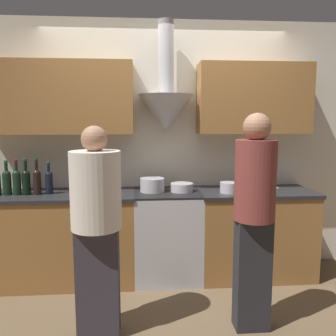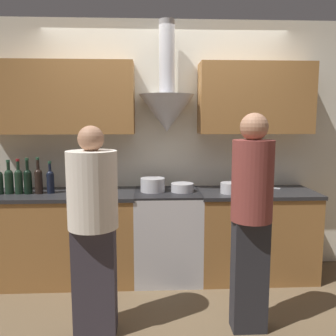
{
  "view_description": "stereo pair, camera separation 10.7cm",
  "coord_description": "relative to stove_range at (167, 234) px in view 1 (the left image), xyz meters",
  "views": [
    {
      "loc": [
        -0.27,
        -3.08,
        1.59
      ],
      "look_at": [
        0.0,
        0.26,
        1.13
      ],
      "focal_mm": 38.0,
      "sensor_mm": 36.0,
      "label": 1
    },
    {
      "loc": [
        -0.16,
        -3.09,
        1.59
      ],
      "look_at": [
        0.0,
        0.26,
        1.13
      ],
      "focal_mm": 38.0,
      "sensor_mm": 36.0,
      "label": 2
    }
  ],
  "objects": [
    {
      "name": "wine_bottle_5",
      "position": [
        -1.24,
        -0.03,
        0.58
      ],
      "size": [
        0.07,
        0.07,
        0.35
      ],
      "color": "black",
      "rests_on": "counter_left"
    },
    {
      "name": "chefs_knife",
      "position": [
        1.06,
        0.14,
        0.44
      ],
      "size": [
        0.23,
        0.15,
        0.01
      ],
      "rotation": [
        0.0,
        0.0,
        -0.51
      ],
      "color": "silver",
      "rests_on": "counter_right"
    },
    {
      "name": "counter_left",
      "position": [
        -1.05,
        -0.0,
        -0.0
      ],
      "size": [
        1.47,
        0.62,
        0.88
      ],
      "color": "#9E6B38",
      "rests_on": "ground_plane"
    },
    {
      "name": "stock_pot",
      "position": [
        -0.15,
        0.02,
        0.5
      ],
      "size": [
        0.24,
        0.24,
        0.13
      ],
      "color": "silver",
      "rests_on": "stove_range"
    },
    {
      "name": "wine_bottle_3",
      "position": [
        -1.43,
        -0.03,
        0.57
      ],
      "size": [
        0.07,
        0.07,
        0.34
      ],
      "color": "black",
      "rests_on": "counter_left"
    },
    {
      "name": "wine_bottle_2",
      "position": [
        -1.52,
        -0.03,
        0.57
      ],
      "size": [
        0.08,
        0.08,
        0.33
      ],
      "color": "black",
      "rests_on": "counter_left"
    },
    {
      "name": "counter_right",
      "position": [
        0.89,
        -0.0,
        -0.0
      ],
      "size": [
        1.16,
        0.62,
        0.88
      ],
      "color": "#9E6B38",
      "rests_on": "ground_plane"
    },
    {
      "name": "saucepan",
      "position": [
        0.6,
        -0.1,
        0.49
      ],
      "size": [
        0.18,
        0.18,
        0.1
      ],
      "color": "silver",
      "rests_on": "counter_right"
    },
    {
      "name": "person_foreground_right",
      "position": [
        0.57,
        -0.94,
        0.47
      ],
      "size": [
        0.3,
        0.3,
        1.64
      ],
      "color": "#28282D",
      "rests_on": "ground_plane"
    },
    {
      "name": "wall_back",
      "position": [
        -0.06,
        0.26,
        1.02
      ],
      "size": [
        8.4,
        0.55,
        2.6
      ],
      "color": "silver",
      "rests_on": "ground_plane"
    },
    {
      "name": "wine_bottle_6",
      "position": [
        -1.13,
        -0.01,
        0.56
      ],
      "size": [
        0.07,
        0.07,
        0.31
      ],
      "color": "black",
      "rests_on": "counter_left"
    },
    {
      "name": "ground_plane",
      "position": [
        0.0,
        -0.36,
        -0.45
      ],
      "size": [
        12.0,
        12.0,
        0.0
      ],
      "primitive_type": "plane",
      "color": "brown"
    },
    {
      "name": "stove_range",
      "position": [
        0.0,
        0.0,
        0.0
      ],
      "size": [
        0.65,
        0.6,
        0.88
      ],
      "color": "silver",
      "rests_on": "ground_plane"
    },
    {
      "name": "orange_fruit",
      "position": [
        0.87,
        0.1,
        0.48
      ],
      "size": [
        0.08,
        0.08,
        0.08
      ],
      "color": "orange",
      "rests_on": "counter_right"
    },
    {
      "name": "wine_bottle_4",
      "position": [
        -1.34,
        -0.03,
        0.57
      ],
      "size": [
        0.08,
        0.08,
        0.35
      ],
      "color": "black",
      "rests_on": "counter_left"
    },
    {
      "name": "mixing_bowl",
      "position": [
        0.15,
        -0.0,
        0.48
      ],
      "size": [
        0.22,
        0.22,
        0.08
      ],
      "color": "silver",
      "rests_on": "stove_range"
    },
    {
      "name": "person_foreground_left",
      "position": [
        -0.58,
        -0.92,
        0.4
      ],
      "size": [
        0.36,
        0.36,
        1.55
      ],
      "color": "#38333D",
      "rests_on": "ground_plane"
    }
  ]
}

